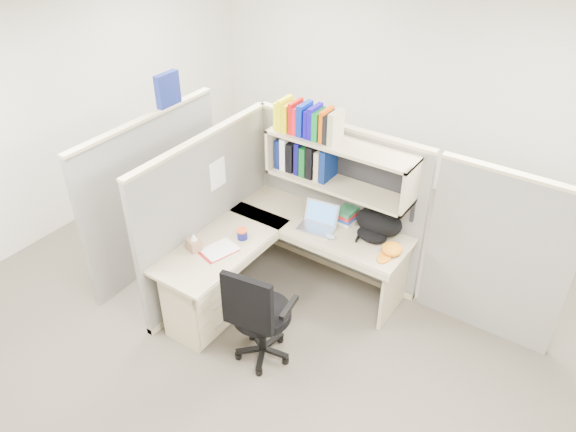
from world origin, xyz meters
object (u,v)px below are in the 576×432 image
Objects in this scene: backpack at (376,225)px; laptop at (317,218)px; task_chair at (260,328)px; desk at (231,281)px; snack_canister at (242,234)px.

laptop is at bearing -156.50° from backpack.
laptop is 0.32× the size of task_chair.
snack_canister reaches higher than desk.
task_chair is (0.11, -1.05, -0.48)m from laptop.
backpack is (0.51, 0.20, 0.01)m from laptop.
task_chair is at bearing -91.54° from laptop.
desk is 1.41m from backpack.
backpack is 1.22m from snack_canister.
snack_canister is (-0.06, 0.27, 0.34)m from desk.
desk is 1.66× the size of task_chair.
laptop is 0.70m from snack_canister.
desk is at bearing -125.72° from laptop.
backpack reaches higher than laptop.
task_chair is at bearing -105.63° from backpack.
backpack is at bearing 35.52° from snack_canister.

